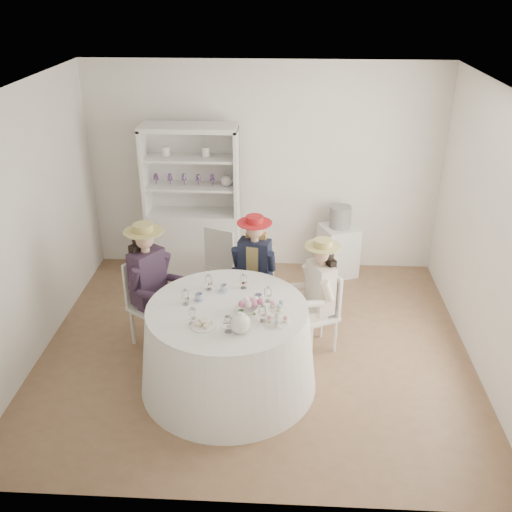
{
  "coord_description": "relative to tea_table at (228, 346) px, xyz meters",
  "views": [
    {
      "loc": [
        0.28,
        -5.03,
        3.61
      ],
      "look_at": [
        0.0,
        0.1,
        1.05
      ],
      "focal_mm": 40.0,
      "sensor_mm": 36.0,
      "label": 1
    }
  ],
  "objects": [
    {
      "name": "hatbox",
      "position": [
        1.22,
        2.34,
        0.38
      ],
      "size": [
        0.33,
        0.33,
        0.27
      ],
      "primitive_type": "cylinder",
      "rotation": [
        0.0,
        0.0,
        0.23
      ],
      "color": "black",
      "rests_on": "side_table"
    },
    {
      "name": "wall_front",
      "position": [
        0.23,
        -1.41,
        0.92
      ],
      "size": [
        4.5,
        0.0,
        4.5
      ],
      "primitive_type": "plane",
      "rotation": [
        -1.57,
        0.0,
        0.0
      ],
      "color": "white",
      "rests_on": "ground"
    },
    {
      "name": "sandwich_plate",
      "position": [
        -0.17,
        -0.31,
        0.45
      ],
      "size": [
        0.23,
        0.23,
        0.05
      ],
      "rotation": [
        0.0,
        0.0,
        0.09
      ],
      "color": "white",
      "rests_on": "tea_table"
    },
    {
      "name": "flower_bowl",
      "position": [
        0.19,
        -0.07,
        0.46
      ],
      "size": [
        0.26,
        0.26,
        0.05
      ],
      "primitive_type": "imported",
      "rotation": [
        0.0,
        0.0,
        -0.34
      ],
      "color": "white",
      "rests_on": "tea_table"
    },
    {
      "name": "cupcake_stand",
      "position": [
        0.46,
        -0.23,
        0.51
      ],
      "size": [
        0.22,
        0.22,
        0.2
      ],
      "rotation": [
        0.0,
        0.0,
        0.28
      ],
      "color": "white",
      "rests_on": "tea_table"
    },
    {
      "name": "flower_arrangement",
      "position": [
        0.22,
        -0.06,
        0.52
      ],
      "size": [
        0.18,
        0.18,
        0.07
      ],
      "rotation": [
        0.0,
        0.0,
        -0.14
      ],
      "color": "#D16895",
      "rests_on": "tea_table"
    },
    {
      "name": "wall_right",
      "position": [
        2.48,
        0.59,
        0.92
      ],
      "size": [
        0.0,
        4.5,
        4.5
      ],
      "primitive_type": "plane",
      "rotation": [
        1.57,
        0.0,
        -1.57
      ],
      "color": "white",
      "rests_on": "ground"
    },
    {
      "name": "wall_left",
      "position": [
        -2.02,
        0.59,
        0.92
      ],
      "size": [
        0.0,
        4.5,
        4.5
      ],
      "primitive_type": "plane",
      "rotation": [
        1.57,
        0.0,
        1.57
      ],
      "color": "white",
      "rests_on": "ground"
    },
    {
      "name": "teacup_b",
      "position": [
        -0.06,
        0.29,
        0.46
      ],
      "size": [
        0.08,
        0.08,
        0.07
      ],
      "primitive_type": "imported",
      "rotation": [
        0.0,
        0.0,
        -0.09
      ],
      "color": "white",
      "rests_on": "tea_table"
    },
    {
      "name": "wall_back",
      "position": [
        0.23,
        2.59,
        0.92
      ],
      "size": [
        4.5,
        0.0,
        4.5
      ],
      "primitive_type": "plane",
      "rotation": [
        1.57,
        0.0,
        0.0
      ],
      "color": "white",
      "rests_on": "ground"
    },
    {
      "name": "teacup_c",
      "position": [
        0.28,
        0.12,
        0.46
      ],
      "size": [
        0.11,
        0.11,
        0.06
      ],
      "primitive_type": "imported",
      "rotation": [
        0.0,
        0.0,
        -0.4
      ],
      "color": "white",
      "rests_on": "tea_table"
    },
    {
      "name": "side_table",
      "position": [
        1.22,
        2.34,
        -0.09
      ],
      "size": [
        0.56,
        0.56,
        0.67
      ],
      "primitive_type": "cube",
      "rotation": [
        0.0,
        0.0,
        0.38
      ],
      "color": "silver",
      "rests_on": "ground"
    },
    {
      "name": "teacup_a",
      "position": [
        -0.27,
        0.11,
        0.46
      ],
      "size": [
        0.1,
        0.1,
        0.06
      ],
      "primitive_type": "imported",
      "rotation": [
        0.0,
        0.0,
        -0.34
      ],
      "color": "white",
      "rests_on": "tea_table"
    },
    {
      "name": "spare_chair",
      "position": [
        -0.2,
        1.59,
        0.1
      ],
      "size": [
        0.53,
        0.53,
        0.98
      ],
      "rotation": [
        0.0,
        0.0,
        2.73
      ],
      "color": "silver",
      "rests_on": "ground"
    },
    {
      "name": "stemware_set",
      "position": [
        -0.0,
        0.0,
        0.51
      ],
      "size": [
        0.83,
        0.84,
        0.15
      ],
      "color": "white",
      "rests_on": "tea_table"
    },
    {
      "name": "ground",
      "position": [
        0.23,
        0.59,
        -0.43
      ],
      "size": [
        4.5,
        4.5,
        0.0
      ],
      "primitive_type": "plane",
      "color": "brown",
      "rests_on": "ground"
    },
    {
      "name": "tea_table",
      "position": [
        0.0,
        0.0,
        0.0
      ],
      "size": [
        1.69,
        1.69,
        0.86
      ],
      "rotation": [
        0.0,
        0.0,
        -0.23
      ],
      "color": "white",
      "rests_on": "ground"
    },
    {
      "name": "ceiling",
      "position": [
        0.23,
        0.59,
        2.27
      ],
      "size": [
        4.5,
        4.5,
        0.0
      ],
      "primitive_type": "plane",
      "rotation": [
        3.14,
        0.0,
        0.0
      ],
      "color": "white",
      "rests_on": "wall_back"
    },
    {
      "name": "table_teapot",
      "position": [
        0.15,
        -0.38,
        0.51
      ],
      "size": [
        0.26,
        0.18,
        0.19
      ],
      "rotation": [
        0.0,
        0.0,
        -0.25
      ],
      "color": "white",
      "rests_on": "tea_table"
    },
    {
      "name": "guest_mid",
      "position": [
        0.19,
        1.06,
        0.32
      ],
      "size": [
        0.5,
        0.53,
        1.32
      ],
      "rotation": [
        0.0,
        0.0,
        -0.22
      ],
      "color": "silver",
      "rests_on": "ground"
    },
    {
      "name": "hutch",
      "position": [
        -0.66,
        2.26,
        0.28
      ],
      "size": [
        1.26,
        0.67,
        1.99
      ],
      "rotation": [
        0.0,
        0.0,
        0.2
      ],
      "color": "silver",
      "rests_on": "ground"
    },
    {
      "name": "guest_left",
      "position": [
        -0.87,
        0.63,
        0.36
      ],
      "size": [
        0.6,
        0.56,
        1.39
      ],
      "rotation": [
        0.0,
        0.0,
        0.97
      ],
      "color": "silver",
      "rests_on": "ground"
    },
    {
      "name": "guest_right",
      "position": [
        0.87,
        0.63,
        0.29
      ],
      "size": [
        0.54,
        0.49,
        1.27
      ],
      "rotation": [
        0.0,
        0.0,
        -1.09
      ],
      "color": "silver",
      "rests_on": "ground"
    }
  ]
}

